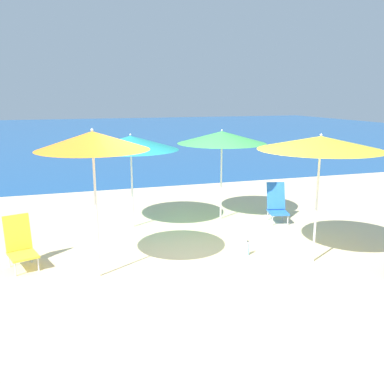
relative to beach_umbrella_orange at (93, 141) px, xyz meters
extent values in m
plane|color=beige|center=(1.40, 0.00, -2.14)|extent=(60.00, 60.00, 0.00)
cube|color=#1E5699|center=(1.40, 26.26, -2.14)|extent=(60.00, 40.00, 0.01)
cylinder|color=white|center=(0.00, 0.00, -1.14)|extent=(0.04, 0.04, 2.01)
cone|color=orange|center=(0.00, 0.00, 0.00)|extent=(1.69, 1.69, 0.28)
sphere|color=white|center=(0.00, 0.00, 0.16)|extent=(0.04, 0.04, 0.04)
cylinder|color=white|center=(3.01, 2.43, -1.27)|extent=(0.04, 0.04, 1.75)
cone|color=#47B756|center=(3.01, 2.43, -0.26)|extent=(1.99, 1.99, 0.27)
sphere|color=white|center=(3.01, 2.43, -0.11)|extent=(0.04, 0.04, 0.04)
cylinder|color=white|center=(0.97, 2.42, -1.30)|extent=(0.04, 0.04, 1.68)
cone|color=teal|center=(0.97, 2.42, -0.31)|extent=(2.02, 2.02, 0.30)
sphere|color=white|center=(0.97, 2.42, -0.15)|extent=(0.04, 0.04, 0.04)
cylinder|color=white|center=(3.57, -0.49, -1.18)|extent=(0.04, 0.04, 1.93)
cone|color=yellow|center=(3.57, -0.49, -0.10)|extent=(2.05, 2.05, 0.22)
sphere|color=white|center=(3.57, -0.49, 0.03)|extent=(0.04, 0.04, 0.04)
cylinder|color=silver|center=(-1.26, 0.40, -2.03)|extent=(0.02, 0.02, 0.23)
cylinder|color=silver|center=(-0.92, 0.50, -2.03)|extent=(0.02, 0.02, 0.23)
cylinder|color=silver|center=(-1.39, 0.82, -2.03)|extent=(0.02, 0.02, 0.23)
cylinder|color=silver|center=(-1.05, 0.92, -2.03)|extent=(0.02, 0.02, 0.23)
cube|color=yellow|center=(-1.16, 0.66, -1.90)|extent=(0.55, 0.62, 0.04)
cube|color=yellow|center=(-1.23, 0.91, -1.58)|extent=(0.44, 0.25, 0.60)
cylinder|color=silver|center=(3.89, 1.57, -2.03)|extent=(0.02, 0.02, 0.22)
cylinder|color=silver|center=(4.22, 1.49, -2.03)|extent=(0.02, 0.02, 0.22)
cylinder|color=silver|center=(3.99, 1.97, -2.03)|extent=(0.02, 0.02, 0.22)
cylinder|color=silver|center=(4.33, 1.89, -2.03)|extent=(0.02, 0.02, 0.22)
cube|color=blue|center=(4.11, 1.73, -1.90)|extent=(0.51, 0.57, 0.04)
cube|color=blue|center=(4.17, 1.97, -1.57)|extent=(0.45, 0.30, 0.60)
cylinder|color=#8CCCEA|center=(2.63, 0.13, -2.05)|extent=(0.06, 0.06, 0.19)
cylinder|color=#8CCCEA|center=(2.63, 0.13, -1.93)|extent=(0.03, 0.03, 0.06)
cylinder|color=black|center=(2.63, 0.13, -1.89)|extent=(0.03, 0.03, 0.02)
camera|label=1|loc=(-0.51, -6.46, 0.67)|focal=40.00mm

